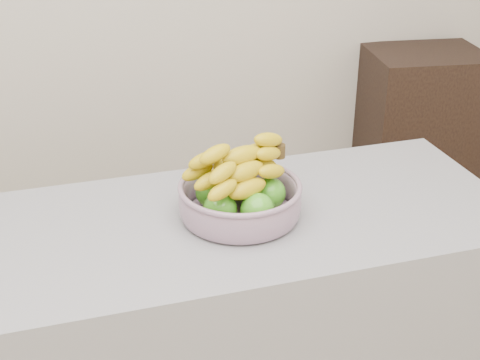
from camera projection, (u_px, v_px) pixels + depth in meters
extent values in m
cube|color=black|center=(416.00, 146.00, 3.14)|extent=(0.55, 0.47, 0.90)
cylinder|color=#A3ACC4|center=(240.00, 214.00, 1.66)|extent=(0.26, 0.26, 0.01)
torus|color=#A3ACC4|center=(240.00, 186.00, 1.63)|extent=(0.30, 0.30, 0.01)
sphere|color=#449B1A|center=(257.00, 210.00, 1.58)|extent=(0.08, 0.08, 0.08)
sphere|color=#449B1A|center=(269.00, 193.00, 1.66)|extent=(0.08, 0.08, 0.08)
sphere|color=#449B1A|center=(242.00, 183.00, 1.71)|extent=(0.08, 0.08, 0.08)
sphere|color=#449B1A|center=(212.00, 192.00, 1.66)|extent=(0.08, 0.08, 0.08)
sphere|color=#449B1A|center=(220.00, 209.00, 1.59)|extent=(0.08, 0.08, 0.08)
ellipsoid|color=yellow|center=(248.00, 189.00, 1.58)|extent=(0.19, 0.12, 0.04)
ellipsoid|color=yellow|center=(237.00, 181.00, 1.61)|extent=(0.20, 0.10, 0.04)
ellipsoid|color=yellow|center=(226.00, 174.00, 1.65)|extent=(0.20, 0.07, 0.04)
ellipsoid|color=yellow|center=(246.00, 171.00, 1.58)|extent=(0.19, 0.13, 0.04)
ellipsoid|color=yellow|center=(234.00, 163.00, 1.62)|extent=(0.19, 0.06, 0.04)
ellipsoid|color=yellow|center=(242.00, 155.00, 1.59)|extent=(0.20, 0.10, 0.04)
cylinder|color=#3D2D13|center=(279.00, 151.00, 1.65)|extent=(0.03, 0.03, 0.03)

